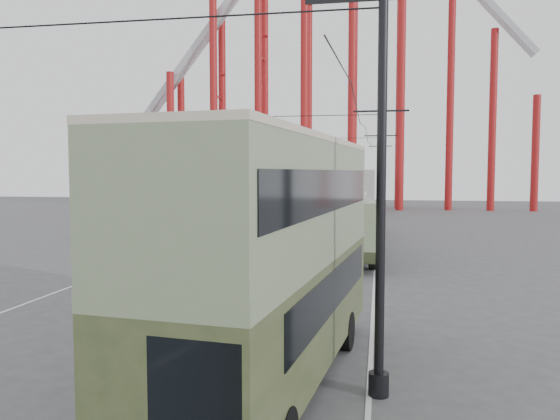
% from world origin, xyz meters
% --- Properties ---
extents(ground, '(160.00, 160.00, 0.00)m').
position_xyz_m(ground, '(0.00, 0.00, 0.00)').
color(ground, '#464648').
rests_on(ground, ground).
extents(road_markings, '(12.52, 120.00, 0.01)m').
position_xyz_m(road_markings, '(-0.86, 19.70, 0.01)').
color(road_markings, silver).
rests_on(road_markings, ground).
extents(lamp_post_near, '(3.20, 0.44, 10.80)m').
position_xyz_m(lamp_post_near, '(5.60, -3.00, 7.86)').
color(lamp_post_near, black).
rests_on(lamp_post_near, ground).
extents(lamp_post_mid, '(3.20, 0.44, 9.32)m').
position_xyz_m(lamp_post_mid, '(5.60, 18.00, 4.68)').
color(lamp_post_mid, black).
rests_on(lamp_post_mid, ground).
extents(lamp_post_far, '(3.20, 0.44, 9.32)m').
position_xyz_m(lamp_post_far, '(5.60, 40.00, 4.68)').
color(lamp_post_far, black).
rests_on(lamp_post_far, ground).
extents(lamp_post_distant, '(3.20, 0.44, 9.32)m').
position_xyz_m(lamp_post_distant, '(5.60, 62.00, 4.68)').
color(lamp_post_distant, black).
rests_on(lamp_post_distant, ground).
extents(roller_coaster, '(52.95, 5.00, 55.48)m').
position_xyz_m(roller_coaster, '(-2.49, 56.89, 22.92)').
color(roller_coaster, maroon).
rests_on(roller_coaster, ground).
extents(fairground_shed, '(22.00, 10.00, 5.00)m').
position_xyz_m(fairground_shed, '(-6.00, 47.00, 2.50)').
color(fairground_shed, '#ACADA7').
rests_on(fairground_shed, ground).
extents(double_decker_bus, '(3.68, 10.50, 5.52)m').
position_xyz_m(double_decker_bus, '(3.28, -2.84, 3.09)').
color(double_decker_bus, '#354123').
rests_on(double_decker_bus, ground).
extents(single_decker_green, '(3.93, 12.05, 3.35)m').
position_xyz_m(single_decker_green, '(3.63, 16.05, 1.89)').
color(single_decker_green, gray).
rests_on(single_decker_green, ground).
extents(single_decker_cream, '(2.77, 10.16, 3.15)m').
position_xyz_m(single_decker_cream, '(3.34, 26.68, 1.77)').
color(single_decker_cream, beige).
rests_on(single_decker_cream, ground).
extents(pedestrian, '(0.70, 0.48, 1.85)m').
position_xyz_m(pedestrian, '(1.44, 7.79, 0.92)').
color(pedestrian, '#222227').
rests_on(pedestrian, ground).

